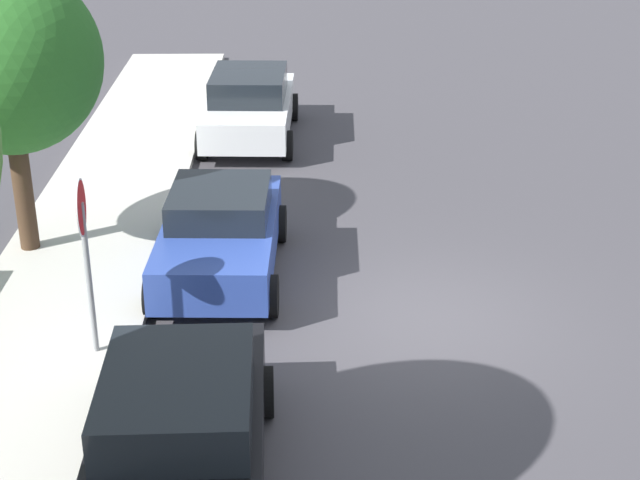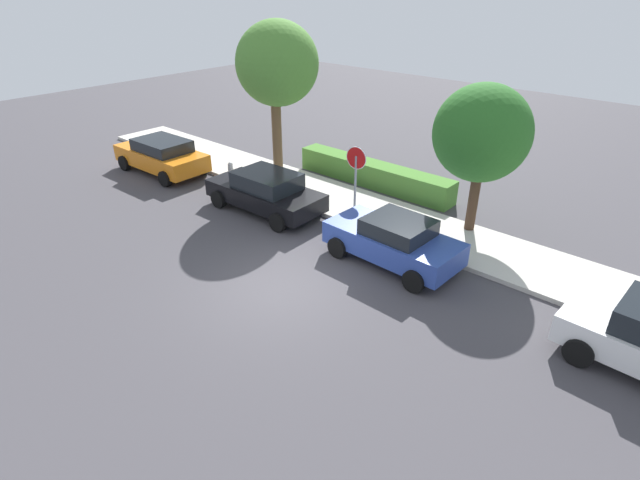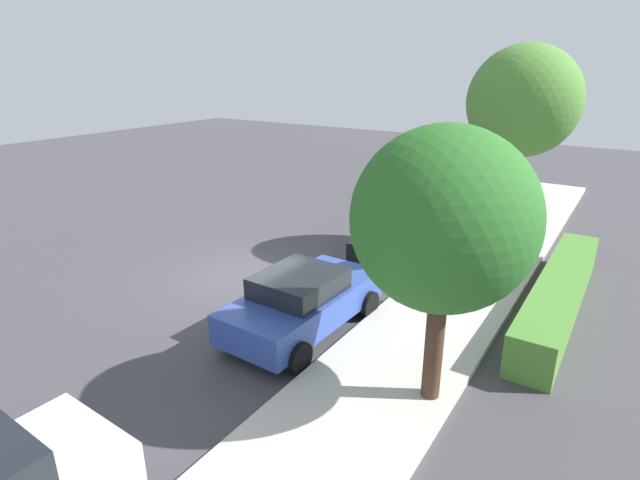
{
  "view_description": "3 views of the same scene",
  "coord_description": "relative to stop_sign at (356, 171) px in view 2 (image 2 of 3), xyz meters",
  "views": [
    {
      "loc": [
        -12.62,
        1.73,
        6.96
      ],
      "look_at": [
        0.21,
        1.49,
        1.19
      ],
      "focal_mm": 55.0,
      "sensor_mm": 36.0,
      "label": 1
    },
    {
      "loc": [
        8.33,
        -7.86,
        7.52
      ],
      "look_at": [
        0.07,
        1.51,
        0.83
      ],
      "focal_mm": 28.0,
      "sensor_mm": 36.0,
      "label": 2
    },
    {
      "loc": [
        9.5,
        8.66,
        5.62
      ],
      "look_at": [
        -1.69,
        1.39,
        0.84
      ],
      "focal_mm": 28.0,
      "sensor_mm": 36.0,
      "label": 3
    }
  ],
  "objects": [
    {
      "name": "ground_plane",
      "position": [
        1.05,
        -4.56,
        -1.79
      ],
      "size": [
        60.0,
        60.0,
        0.0
      ],
      "primitive_type": "plane",
      "color": "#423F44"
    },
    {
      "name": "sidewalk_curb",
      "position": [
        1.05,
        0.82,
        -1.72
      ],
      "size": [
        32.0,
        2.68,
        0.14
      ],
      "primitive_type": "cube",
      "color": "beige",
      "rests_on": "ground_plane"
    },
    {
      "name": "stop_sign",
      "position": [
        0.0,
        0.0,
        0.0
      ],
      "size": [
        0.76,
        0.08,
        2.61
      ],
      "color": "gray",
      "rests_on": "ground_plane"
    },
    {
      "name": "parked_car_blue",
      "position": [
        2.6,
        -1.51,
        -1.06
      ],
      "size": [
        4.0,
        2.05,
        1.43
      ],
      "color": "#2D479E",
      "rests_on": "ground_plane"
    },
    {
      "name": "parked_car_black",
      "position": [
        -2.83,
        -1.47,
        -1.05
      ],
      "size": [
        4.42,
        2.12,
        1.45
      ],
      "color": "black",
      "rests_on": "ground_plane"
    },
    {
      "name": "parked_car_orange",
      "position": [
        -9.0,
        -1.68,
        -1.03
      ],
      "size": [
        4.38,
        2.14,
        1.45
      ],
      "color": "orange",
      "rests_on": "ground_plane"
    },
    {
      "name": "street_tree_near_corner",
      "position": [
        3.36,
        1.7,
        1.52
      ],
      "size": [
        2.91,
        2.91,
        4.79
      ],
      "color": "#422D1E",
      "rests_on": "ground_plane"
    },
    {
      "name": "street_tree_mid_block",
      "position": [
        -4.59,
        1.03,
        2.74
      ],
      "size": [
        3.09,
        3.09,
        6.13
      ],
      "color": "brown",
      "rests_on": "ground_plane"
    },
    {
      "name": "fire_hydrant",
      "position": [
        -6.25,
        -0.26,
        -1.43
      ],
      "size": [
        0.3,
        0.22,
        0.72
      ],
      "color": "#A5A5A8",
      "rests_on": "ground_plane"
    },
    {
      "name": "front_yard_hedge",
      "position": [
        -1.42,
        3.04,
        -1.33
      ],
      "size": [
        6.92,
        0.9,
        0.92
      ],
      "color": "#4C8433",
      "rests_on": "ground_plane"
    }
  ]
}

